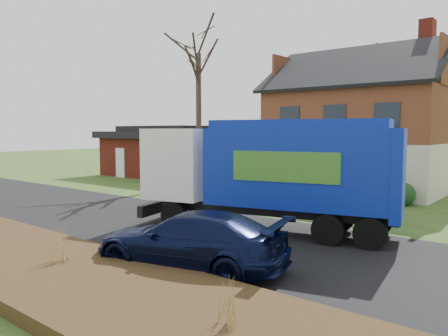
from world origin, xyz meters
The scene contains 12 objects.
ground centered at (0.00, 0.00, 0.00)m, with size 120.00×120.00×0.00m, color #2F4818.
road centered at (0.00, 0.00, 0.01)m, with size 80.00×7.00×0.02m, color black.
mulch_verge centered at (0.00, -5.30, 0.15)m, with size 80.00×3.50×0.30m, color black.
main_house centered at (1.49, 13.91, 4.03)m, with size 12.95×8.95×9.26m.
ranch_house centered at (-12.00, 13.00, 1.81)m, with size 9.80×8.20×3.70m.
garbage_truck centered at (3.83, 1.63, 2.12)m, with size 8.89×4.35×3.68m.
silver_sedan centered at (-2.78, 5.09, 0.70)m, with size 1.47×4.23×1.39m, color #95979C.
navy_wagon centered at (4.41, -2.89, 0.70)m, with size 1.96×4.82×1.40m, color black.
tree_front_west centered at (-6.97, 9.93, 9.29)m, with size 3.79×3.79×11.28m.
tree_back centered at (2.05, 22.15, 9.48)m, with size 3.59×3.59×11.37m.
grass_clump_mid centered at (2.34, -5.06, 0.74)m, with size 0.31×0.26×0.87m.
grass_clump_east centered at (7.47, -5.21, 0.69)m, with size 0.31×0.26×0.77m.
Camera 1 is at (11.57, -10.41, 3.34)m, focal length 35.00 mm.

